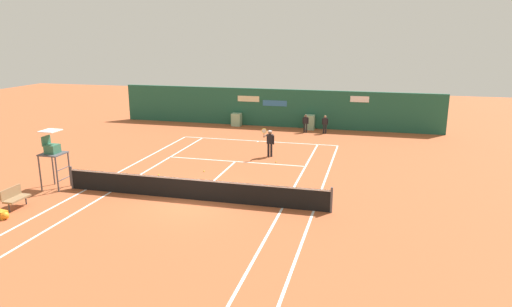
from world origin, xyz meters
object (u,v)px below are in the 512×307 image
(player_bench, at_px, (15,196))
(ball_kid_centre_post, at_px, (325,123))
(ball_kid_left_post, at_px, (305,122))
(equipment_bag, at_px, (0,214))
(tennis_ball_near_service_line, at_px, (204,171))
(tennis_ball_by_sideline, at_px, (276,162))
(tennis_ball_mid_court, at_px, (159,175))
(player_on_baseline, at_px, (270,141))
(umpire_chair, at_px, (52,151))

(player_bench, distance_m, ball_kid_centre_post, 21.02)
(player_bench, bearing_deg, ball_kid_left_post, 152.57)
(equipment_bag, xyz_separation_m, tennis_ball_near_service_line, (5.52, 7.89, -0.13))
(tennis_ball_by_sideline, bearing_deg, tennis_ball_mid_court, -143.42)
(player_on_baseline, relative_size, tennis_ball_mid_court, 26.44)
(player_bench, height_order, tennis_ball_by_sideline, player_bench)
(equipment_bag, xyz_separation_m, ball_kid_left_post, (9.16, 19.11, 0.61))
(umpire_chair, bearing_deg, ball_kid_centre_post, 144.86)
(equipment_bag, height_order, tennis_ball_mid_court, equipment_bag)
(ball_kid_left_post, bearing_deg, player_on_baseline, 75.56)
(player_bench, xyz_separation_m, tennis_ball_near_service_line, (5.72, 6.82, -0.47))
(ball_kid_centre_post, bearing_deg, tennis_ball_near_service_line, 69.11)
(player_bench, xyz_separation_m, tennis_ball_mid_court, (3.70, 5.64, -0.47))
(player_on_baseline, relative_size, ball_kid_left_post, 1.35)
(umpire_chair, relative_size, tennis_ball_by_sideline, 40.64)
(tennis_ball_near_service_line, bearing_deg, equipment_bag, -124.95)
(equipment_bag, distance_m, tennis_ball_by_sideline, 13.79)
(ball_kid_left_post, xyz_separation_m, tennis_ball_by_sideline, (-0.37, -8.48, -0.73))
(ball_kid_centre_post, bearing_deg, player_on_baseline, 75.21)
(umpire_chair, height_order, player_bench, umpire_chair)
(player_on_baseline, bearing_deg, tennis_ball_by_sideline, 121.10)
(ball_kid_left_post, distance_m, tennis_ball_near_service_line, 11.82)
(player_bench, distance_m, player_on_baseline, 13.58)
(umpire_chair, relative_size, ball_kid_centre_post, 2.08)
(player_on_baseline, height_order, tennis_ball_mid_court, player_on_baseline)
(umpire_chair, height_order, tennis_ball_by_sideline, umpire_chair)
(equipment_bag, relative_size, ball_kid_centre_post, 0.70)
(umpire_chair, bearing_deg, player_on_baseline, 133.68)
(player_bench, relative_size, ball_kid_left_post, 0.83)
(ball_kid_centre_post, xyz_separation_m, tennis_ball_mid_court, (-7.08, -12.41, -0.73))
(ball_kid_left_post, height_order, tennis_ball_near_service_line, ball_kid_left_post)
(player_bench, xyz_separation_m, ball_kid_left_post, (9.37, 18.04, 0.26))
(ball_kid_left_post, relative_size, tennis_ball_near_service_line, 19.57)
(player_bench, height_order, ball_kid_left_post, ball_kid_left_post)
(tennis_ball_near_service_line, bearing_deg, ball_kid_centre_post, 65.72)
(umpire_chair, distance_m, player_on_baseline, 11.68)
(ball_kid_centre_post, bearing_deg, tennis_ball_by_sideline, 81.47)
(tennis_ball_mid_court, distance_m, tennis_ball_by_sideline, 6.59)
(tennis_ball_near_service_line, distance_m, tennis_ball_mid_court, 2.34)
(umpire_chair, relative_size, player_on_baseline, 1.54)
(player_on_baseline, distance_m, ball_kid_left_post, 7.42)
(umpire_chair, height_order, ball_kid_centre_post, umpire_chair)
(tennis_ball_mid_court, bearing_deg, ball_kid_centre_post, 60.29)
(ball_kid_centre_post, relative_size, tennis_ball_by_sideline, 19.55)
(ball_kid_left_post, bearing_deg, player_bench, 55.86)
(umpire_chair, xyz_separation_m, player_bench, (0.06, -2.64, -1.29))
(player_bench, xyz_separation_m, equipment_bag, (0.21, -1.07, -0.35))
(player_on_baseline, relative_size, tennis_ball_by_sideline, 26.44)
(ball_kid_centre_post, xyz_separation_m, tennis_ball_by_sideline, (-1.79, -8.48, -0.73))
(ball_kid_centre_post, bearing_deg, umpire_chair, 58.25)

